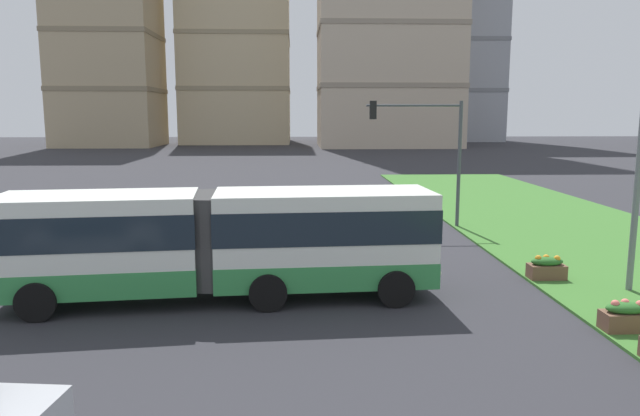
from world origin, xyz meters
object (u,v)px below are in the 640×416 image
object	(u,v)px
apartment_tower_westcentre	(237,41)
flower_planter_3	(626,316)
traffic_light_far_right	(428,140)
apartment_tower_west	(105,9)
flower_planter_4	(547,268)
car_navy_sedan	(178,212)
articulated_bus	(221,241)

from	to	relation	value
apartment_tower_westcentre	flower_planter_3	bearing A→B (deg)	-79.43
traffic_light_far_right	apartment_tower_west	bearing A→B (deg)	116.42
flower_planter_3	flower_planter_4	xyz separation A→B (m)	(0.00, 4.45, 0.00)
car_navy_sedan	flower_planter_3	distance (m)	18.81
flower_planter_3	apartment_tower_westcentre	world-z (taller)	apartment_tower_westcentre
articulated_bus	car_navy_sedan	world-z (taller)	articulated_bus
car_navy_sedan	flower_planter_4	distance (m)	15.90
apartment_tower_westcentre	traffic_light_far_right	bearing A→B (deg)	-79.02
articulated_bus	flower_planter_4	xyz separation A→B (m)	(9.78, 1.39, -1.23)
flower_planter_4	apartment_tower_westcentre	xyz separation A→B (m)	(-17.75, 90.73, 17.31)
articulated_bus	apartment_tower_westcentre	distance (m)	93.85
articulated_bus	apartment_tower_westcentre	xyz separation A→B (m)	(-7.97, 92.12, 16.08)
apartment_tower_west	articulated_bus	bearing A→B (deg)	-71.41
car_navy_sedan	apartment_tower_westcentre	distance (m)	83.50
flower_planter_3	traffic_light_far_right	bearing A→B (deg)	97.96
articulated_bus	traffic_light_far_right	world-z (taller)	traffic_light_far_right
traffic_light_far_right	apartment_tower_westcentre	world-z (taller)	apartment_tower_westcentre
flower_planter_4	apartment_tower_west	xyz separation A→B (m)	(-36.98, 79.50, 20.68)
flower_planter_4	apartment_tower_westcentre	size ratio (longest dim) A/B	0.03
car_navy_sedan	apartment_tower_west	world-z (taller)	apartment_tower_west
articulated_bus	flower_planter_3	world-z (taller)	articulated_bus
traffic_light_far_right	apartment_tower_west	distance (m)	80.79
articulated_bus	car_navy_sedan	xyz separation A→B (m)	(-3.24, 10.50, -0.90)
car_navy_sedan	apartment_tower_westcentre	xyz separation A→B (m)	(-4.73, 81.62, 16.98)
car_navy_sedan	flower_planter_4	size ratio (longest dim) A/B	4.02
car_navy_sedan	flower_planter_4	world-z (taller)	car_navy_sedan
articulated_bus	traffic_light_far_right	size ratio (longest dim) A/B	2.11
car_navy_sedan	traffic_light_far_right	distance (m)	11.62
traffic_light_far_right	apartment_tower_west	world-z (taller)	apartment_tower_west
flower_planter_4	apartment_tower_westcentre	world-z (taller)	apartment_tower_westcentre
flower_planter_4	apartment_tower_west	world-z (taller)	apartment_tower_west
car_navy_sedan	traffic_light_far_right	xyz separation A→B (m)	(11.17, -0.32, 3.20)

